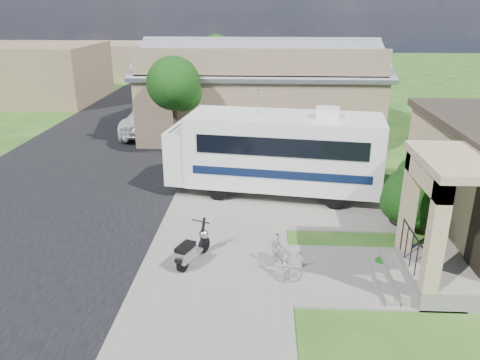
{
  "coord_description": "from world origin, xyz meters",
  "views": [
    {
      "loc": [
        0.24,
        -11.71,
        6.66
      ],
      "look_at": [
        -0.5,
        2.5,
        1.3
      ],
      "focal_mm": 35.0,
      "sensor_mm": 36.0,
      "label": 1
    }
  ],
  "objects_px": {
    "motorhome": "(276,150)",
    "scooter": "(191,250)",
    "bicycle": "(281,256)",
    "shrub": "(413,194)",
    "garden_hose": "(381,263)",
    "pickup_truck": "(151,119)",
    "van": "(167,96)"
  },
  "relations": [
    {
      "from": "pickup_truck",
      "to": "garden_hose",
      "type": "height_order",
      "value": "pickup_truck"
    },
    {
      "from": "scooter",
      "to": "garden_hose",
      "type": "height_order",
      "value": "scooter"
    },
    {
      "from": "motorhome",
      "to": "garden_hose",
      "type": "relative_size",
      "value": 23.01
    },
    {
      "from": "scooter",
      "to": "pickup_truck",
      "type": "xyz_separation_m",
      "value": [
        -4.32,
        13.83,
        0.3
      ]
    },
    {
      "from": "van",
      "to": "garden_hose",
      "type": "height_order",
      "value": "van"
    },
    {
      "from": "motorhome",
      "to": "bicycle",
      "type": "height_order",
      "value": "motorhome"
    },
    {
      "from": "motorhome",
      "to": "van",
      "type": "distance_m",
      "value": 16.64
    },
    {
      "from": "scooter",
      "to": "pickup_truck",
      "type": "height_order",
      "value": "pickup_truck"
    },
    {
      "from": "scooter",
      "to": "garden_hose",
      "type": "relative_size",
      "value": 4.5
    },
    {
      "from": "motorhome",
      "to": "pickup_truck",
      "type": "bearing_deg",
      "value": 135.88
    },
    {
      "from": "pickup_truck",
      "to": "garden_hose",
      "type": "relative_size",
      "value": 16.35
    },
    {
      "from": "motorhome",
      "to": "shrub",
      "type": "xyz_separation_m",
      "value": [
        4.16,
        -2.83,
        -0.45
      ]
    },
    {
      "from": "pickup_truck",
      "to": "shrub",
      "type": "bearing_deg",
      "value": 129.43
    },
    {
      "from": "motorhome",
      "to": "scooter",
      "type": "xyz_separation_m",
      "value": [
        -2.34,
        -5.29,
        -1.21
      ]
    },
    {
      "from": "shrub",
      "to": "pickup_truck",
      "type": "height_order",
      "value": "shrub"
    },
    {
      "from": "shrub",
      "to": "van",
      "type": "height_order",
      "value": "shrub"
    },
    {
      "from": "scooter",
      "to": "bicycle",
      "type": "relative_size",
      "value": 0.99
    },
    {
      "from": "bicycle",
      "to": "shrub",
      "type": "bearing_deg",
      "value": 16.83
    },
    {
      "from": "shrub",
      "to": "garden_hose",
      "type": "relative_size",
      "value": 7.04
    },
    {
      "from": "garden_hose",
      "to": "scooter",
      "type": "bearing_deg",
      "value": -177.58
    },
    {
      "from": "van",
      "to": "scooter",
      "type": "bearing_deg",
      "value": -74.84
    },
    {
      "from": "shrub",
      "to": "pickup_truck",
      "type": "bearing_deg",
      "value": 133.57
    },
    {
      "from": "shrub",
      "to": "bicycle",
      "type": "relative_size",
      "value": 1.55
    },
    {
      "from": "bicycle",
      "to": "van",
      "type": "bearing_deg",
      "value": 92.78
    },
    {
      "from": "pickup_truck",
      "to": "garden_hose",
      "type": "xyz_separation_m",
      "value": [
        9.44,
        -13.62,
        -0.7
      ]
    },
    {
      "from": "bicycle",
      "to": "pickup_truck",
      "type": "xyz_separation_m",
      "value": [
        -6.71,
        14.06,
        0.31
      ]
    },
    {
      "from": "bicycle",
      "to": "pickup_truck",
      "type": "relative_size",
      "value": 0.28
    },
    {
      "from": "scooter",
      "to": "van",
      "type": "relative_size",
      "value": 0.27
    },
    {
      "from": "motorhome",
      "to": "scooter",
      "type": "height_order",
      "value": "motorhome"
    },
    {
      "from": "pickup_truck",
      "to": "van",
      "type": "height_order",
      "value": "van"
    },
    {
      "from": "bicycle",
      "to": "garden_hose",
      "type": "relative_size",
      "value": 4.53
    },
    {
      "from": "scooter",
      "to": "garden_hose",
      "type": "distance_m",
      "value": 5.14
    }
  ]
}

